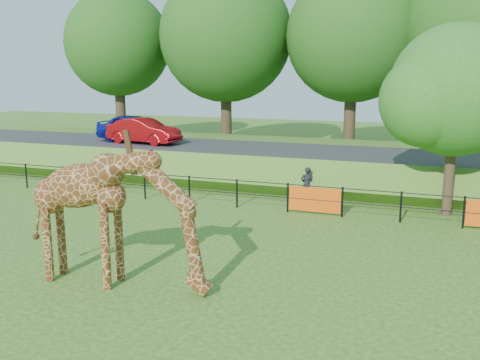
{
  "coord_description": "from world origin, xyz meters",
  "views": [
    {
      "loc": [
        6.97,
        -10.53,
        5.13
      ],
      "look_at": [
        1.69,
        3.78,
        2.0
      ],
      "focal_mm": 40.0,
      "sensor_mm": 36.0,
      "label": 1
    }
  ],
  "objects_px": {
    "giraffe": "(116,218)",
    "car_blue": "(136,128)",
    "visitor": "(307,184)",
    "tree_east": "(458,96)",
    "car_red": "(144,131)"
  },
  "relations": [
    {
      "from": "visitor",
      "to": "tree_east",
      "type": "bearing_deg",
      "value": 154.6
    },
    {
      "from": "visitor",
      "to": "tree_east",
      "type": "relative_size",
      "value": 0.21
    },
    {
      "from": "car_red",
      "to": "tree_east",
      "type": "height_order",
      "value": "tree_east"
    },
    {
      "from": "giraffe",
      "to": "visitor",
      "type": "height_order",
      "value": "giraffe"
    },
    {
      "from": "car_red",
      "to": "tree_east",
      "type": "bearing_deg",
      "value": -97.55
    },
    {
      "from": "giraffe",
      "to": "car_blue",
      "type": "height_order",
      "value": "giraffe"
    },
    {
      "from": "giraffe",
      "to": "visitor",
      "type": "distance_m",
      "value": 10.22
    },
    {
      "from": "tree_east",
      "to": "car_red",
      "type": "bearing_deg",
      "value": 165.0
    },
    {
      "from": "giraffe",
      "to": "tree_east",
      "type": "bearing_deg",
      "value": 49.24
    },
    {
      "from": "giraffe",
      "to": "visitor",
      "type": "xyz_separation_m",
      "value": [
        2.31,
        9.91,
        -0.99
      ]
    },
    {
      "from": "giraffe",
      "to": "tree_east",
      "type": "relative_size",
      "value": 0.7
    },
    {
      "from": "giraffe",
      "to": "car_blue",
      "type": "xyz_separation_m",
      "value": [
        -8.01,
        14.21,
        0.45
      ]
    },
    {
      "from": "car_blue",
      "to": "visitor",
      "type": "distance_m",
      "value": 11.28
    },
    {
      "from": "car_blue",
      "to": "car_red",
      "type": "relative_size",
      "value": 1.07
    },
    {
      "from": "car_blue",
      "to": "tree_east",
      "type": "bearing_deg",
      "value": -105.39
    }
  ]
}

